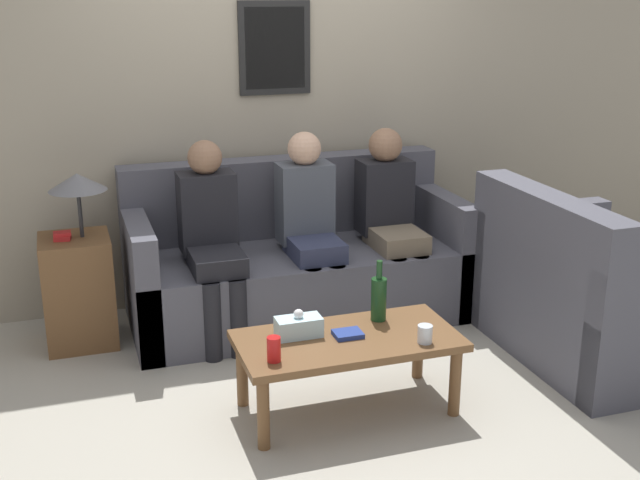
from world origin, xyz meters
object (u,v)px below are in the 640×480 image
(couch_side, at_px, (587,300))
(person_left, at_px, (212,234))
(coffee_table, at_px, (348,347))
(person_right, at_px, (391,214))
(drinking_glass, at_px, (425,334))
(couch_main, at_px, (296,265))
(person_middle, at_px, (310,222))
(wine_bottle, at_px, (379,298))

(couch_side, height_order, person_left, person_left)
(coffee_table, bearing_deg, person_left, 112.75)
(coffee_table, relative_size, person_right, 0.92)
(couch_side, xyz_separation_m, drinking_glass, (-1.21, -0.35, 0.11))
(coffee_table, relative_size, drinking_glass, 12.35)
(couch_main, xyz_separation_m, person_right, (0.60, -0.14, 0.34))
(coffee_table, relative_size, person_middle, 0.91)
(wine_bottle, distance_m, person_left, 1.19)
(couch_side, bearing_deg, drinking_glass, 106.17)
(couch_side, height_order, person_right, person_right)
(wine_bottle, distance_m, person_right, 1.12)
(drinking_glass, relative_size, person_middle, 0.07)
(couch_side, distance_m, person_middle, 1.72)
(wine_bottle, relative_size, person_right, 0.27)
(coffee_table, relative_size, wine_bottle, 3.40)
(couch_side, relative_size, person_middle, 1.06)
(person_left, distance_m, person_middle, 0.63)
(couch_main, xyz_separation_m, wine_bottle, (0.11, -1.14, 0.19))
(wine_bottle, distance_m, person_middle, 0.99)
(couch_side, height_order, wine_bottle, couch_side)
(couch_side, xyz_separation_m, person_middle, (-1.38, 0.96, 0.34))
(couch_side, relative_size, wine_bottle, 3.97)
(coffee_table, height_order, person_middle, person_middle)
(wine_bottle, distance_m, drinking_glass, 0.36)
(wine_bottle, bearing_deg, person_left, 126.08)
(couch_main, height_order, coffee_table, couch_main)
(drinking_glass, distance_m, person_left, 1.53)
(coffee_table, distance_m, wine_bottle, 0.33)
(couch_main, xyz_separation_m, couch_side, (1.43, -1.12, 0.00))
(couch_main, relative_size, wine_bottle, 6.55)
(person_left, xyz_separation_m, person_right, (1.18, 0.04, 0.01))
(couch_side, distance_m, coffee_table, 1.55)
(coffee_table, xyz_separation_m, person_right, (0.72, 1.15, 0.33))
(drinking_glass, relative_size, person_right, 0.07)
(couch_side, bearing_deg, couch_main, 51.93)
(couch_side, relative_size, person_left, 1.07)
(couch_main, distance_m, person_right, 0.71)
(couch_main, relative_size, person_left, 1.77)
(couch_main, distance_m, coffee_table, 1.30)
(coffee_table, distance_m, person_left, 1.24)
(drinking_glass, xyz_separation_m, person_left, (-0.80, 1.29, 0.22))
(couch_main, bearing_deg, wine_bottle, -84.23)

